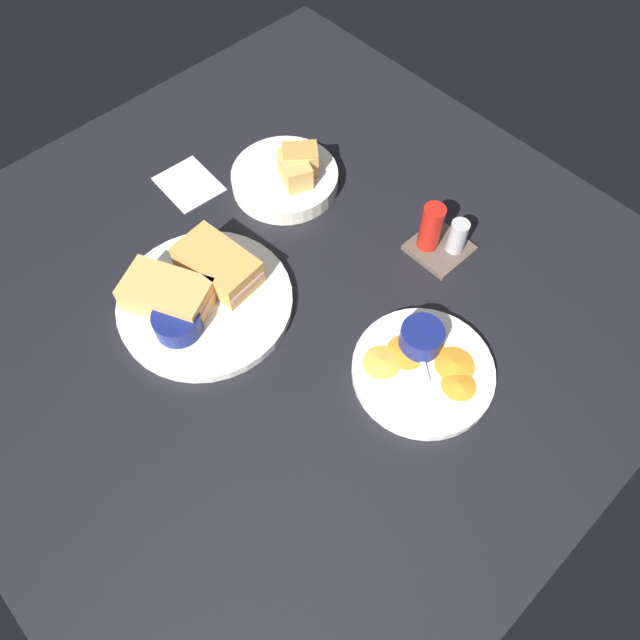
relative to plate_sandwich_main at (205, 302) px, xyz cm
name	(u,v)px	position (x,y,z in cm)	size (l,w,h in cm)	color
ground_plane	(284,292)	(5.74, 11.23, -2.30)	(110.00, 110.00, 3.00)	black
plate_sandwich_main	(205,302)	(0.00, 0.00, 0.00)	(27.34, 27.34, 1.60)	white
sandwich_half_near	(218,265)	(-2.15, 4.73, 3.20)	(13.96, 9.01, 4.80)	tan
sandwich_half_far	(167,294)	(-3.02, -4.23, 3.20)	(15.03, 12.60, 4.80)	tan
ramekin_dark_sauce	(177,322)	(1.64, -5.93, 2.72)	(7.20, 7.20, 3.55)	navy
spoon_by_dark_ramekin	(211,307)	(2.12, -0.29, 1.16)	(2.46, 9.94, 0.80)	silver
plate_chips_companion	(423,371)	(31.31, 15.78, 0.00)	(20.82, 20.82, 1.60)	white
ramekin_light_gravy	(422,337)	(28.18, 18.38, 2.86)	(6.39, 6.39, 3.83)	navy
spoon_by_gravy_ramekin	(417,340)	(27.60, 18.44, 1.16)	(8.87, 6.97, 0.80)	silver
plantain_chip_scatter	(424,354)	(29.86, 17.45, 1.10)	(17.46, 16.40, 0.60)	orange
bread_basket_rear	(288,176)	(-10.20, 26.45, 1.63)	(18.88, 18.88, 7.73)	silver
condiment_caddy	(440,236)	(17.52, 34.78, 2.61)	(9.00, 9.00, 9.50)	brown
paper_napkin_folded	(189,184)	(-22.68, 13.52, -0.60)	(11.00, 9.00, 0.40)	white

